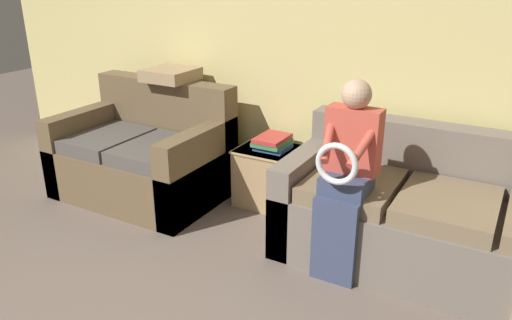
# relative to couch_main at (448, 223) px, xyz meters

# --- Properties ---
(wall_back) EXTENTS (6.69, 0.06, 2.55)m
(wall_back) POSITION_rel_couch_main_xyz_m (-1.22, 0.55, 0.96)
(wall_back) COLOR #DBCC7F
(wall_back) RESTS_ON ground_plane
(couch_main) EXTENTS (2.12, 0.92, 0.86)m
(couch_main) POSITION_rel_couch_main_xyz_m (0.00, 0.00, 0.00)
(couch_main) COLOR #70665B
(couch_main) RESTS_ON ground_plane
(couch_side) EXTENTS (1.37, 0.93, 0.94)m
(couch_side) POSITION_rel_couch_main_xyz_m (-2.46, -0.08, 0.01)
(couch_side) COLOR brown
(couch_side) RESTS_ON ground_plane
(child_left_seated) EXTENTS (0.34, 0.38, 1.24)m
(child_left_seated) POSITION_rel_couch_main_xyz_m (-0.57, -0.38, 0.36)
(child_left_seated) COLOR #384260
(child_left_seated) RESTS_ON ground_plane
(side_shelf) EXTENTS (0.55, 0.45, 0.48)m
(side_shelf) POSITION_rel_couch_main_xyz_m (-1.41, 0.27, -0.07)
(side_shelf) COLOR tan
(side_shelf) RESTS_ON ground_plane
(book_stack) EXTENTS (0.26, 0.30, 0.10)m
(book_stack) POSITION_rel_couch_main_xyz_m (-1.42, 0.28, 0.22)
(book_stack) COLOR #33569E
(book_stack) RESTS_ON side_shelf
(throw_pillow) EXTENTS (0.40, 0.40, 0.10)m
(throw_pillow) POSITION_rel_couch_main_xyz_m (-2.38, 0.24, 0.68)
(throw_pillow) COLOR #A38460
(throw_pillow) RESTS_ON couch_side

